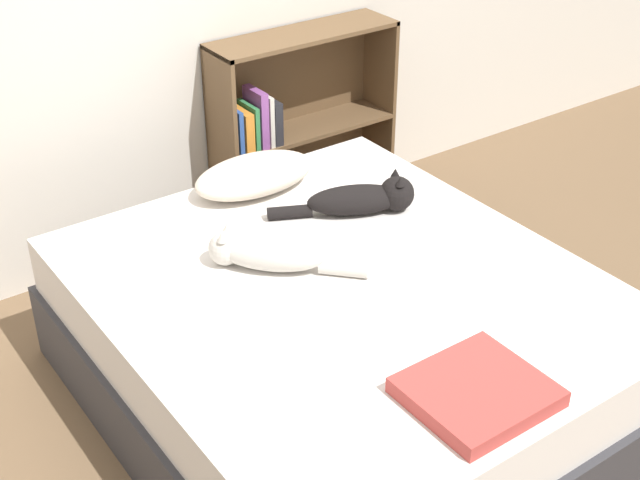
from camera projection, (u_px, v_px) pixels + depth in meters
name	position (u px, v px, depth m)	size (l,w,h in m)	color
ground_plane	(342.00, 401.00, 3.26)	(8.00, 8.00, 0.00)	brown
bed	(343.00, 345.00, 3.13)	(1.59, 1.85, 0.52)	#333338
pillow	(254.00, 175.00, 3.54)	(0.51, 0.29, 0.13)	beige
cat_light	(265.00, 253.00, 3.05)	(0.44, 0.45, 0.14)	beige
cat_dark	(365.00, 198.00, 3.38)	(0.53, 0.31, 0.16)	black
bookshelf	(293.00, 125.00, 4.21)	(0.91, 0.26, 0.93)	brown
blanket_fold	(477.00, 392.00, 2.48)	(0.38, 0.34, 0.05)	#B2423D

